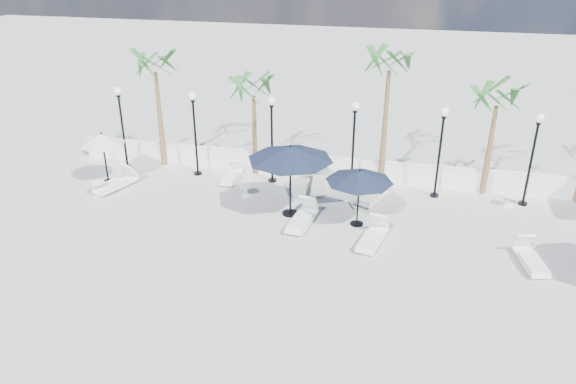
% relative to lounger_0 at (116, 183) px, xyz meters
% --- Properties ---
extents(ground, '(100.00, 100.00, 0.00)m').
position_rel_lounger_0_xyz_m(ground, '(9.88, -4.27, -0.26)').
color(ground, '#999994').
rests_on(ground, ground).
extents(balustrade, '(26.00, 0.30, 1.01)m').
position_rel_lounger_0_xyz_m(balustrade, '(9.88, 3.23, 0.20)').
color(balustrade, silver).
rests_on(balustrade, ground).
extents(lamppost_0, '(0.36, 0.36, 3.84)m').
position_rel_lounger_0_xyz_m(lamppost_0, '(-0.62, 2.23, 2.23)').
color(lamppost_0, black).
rests_on(lamppost_0, ground).
extents(lamppost_1, '(0.36, 0.36, 3.84)m').
position_rel_lounger_0_xyz_m(lamppost_1, '(2.88, 2.23, 2.23)').
color(lamppost_1, black).
rests_on(lamppost_1, ground).
extents(lamppost_2, '(0.36, 0.36, 3.84)m').
position_rel_lounger_0_xyz_m(lamppost_2, '(6.38, 2.23, 2.23)').
color(lamppost_2, black).
rests_on(lamppost_2, ground).
extents(lamppost_3, '(0.36, 0.36, 3.84)m').
position_rel_lounger_0_xyz_m(lamppost_3, '(9.88, 2.23, 2.23)').
color(lamppost_3, black).
rests_on(lamppost_3, ground).
extents(lamppost_4, '(0.36, 0.36, 3.84)m').
position_rel_lounger_0_xyz_m(lamppost_4, '(13.38, 2.23, 2.23)').
color(lamppost_4, black).
rests_on(lamppost_4, ground).
extents(lamppost_5, '(0.36, 0.36, 3.84)m').
position_rel_lounger_0_xyz_m(lamppost_5, '(16.88, 2.23, 2.23)').
color(lamppost_5, black).
rests_on(lamppost_5, ground).
extents(palm_0, '(2.60, 2.60, 5.50)m').
position_rel_lounger_0_xyz_m(palm_0, '(0.88, 3.03, 4.27)').
color(palm_0, brown).
rests_on(palm_0, ground).
extents(palm_1, '(2.60, 2.60, 4.70)m').
position_rel_lounger_0_xyz_m(palm_1, '(5.38, 3.03, 3.49)').
color(palm_1, brown).
rests_on(palm_1, ground).
extents(palm_2, '(2.60, 2.60, 6.10)m').
position_rel_lounger_0_xyz_m(palm_2, '(11.08, 3.03, 4.85)').
color(palm_2, brown).
rests_on(palm_2, ground).
extents(palm_3, '(2.60, 2.60, 4.90)m').
position_rel_lounger_0_xyz_m(palm_3, '(15.38, 3.03, 3.69)').
color(palm_3, brown).
rests_on(palm_3, ground).
extents(lounger_0, '(1.34, 2.20, 0.79)m').
position_rel_lounger_0_xyz_m(lounger_0, '(0.00, 0.00, 0.00)').
color(lounger_0, silver).
rests_on(lounger_0, ground).
extents(lounger_1, '(0.60, 1.76, 0.65)m').
position_rel_lounger_0_xyz_m(lounger_1, '(4.58, 1.94, -0.04)').
color(lounger_1, silver).
rests_on(lounger_1, ground).
extents(lounger_2, '(0.91, 2.14, 0.78)m').
position_rel_lounger_0_xyz_m(lounger_2, '(8.55, 1.95, -0.00)').
color(lounger_2, silver).
rests_on(lounger_2, ground).
extents(lounger_3, '(0.96, 2.18, 0.79)m').
position_rel_lounger_0_xyz_m(lounger_3, '(8.47, -1.43, 0.00)').
color(lounger_3, silver).
rests_on(lounger_3, ground).
extents(lounger_4, '(1.29, 1.93, 0.69)m').
position_rel_lounger_0_xyz_m(lounger_4, '(10.95, 1.25, -0.03)').
color(lounger_4, silver).
rests_on(lounger_4, ground).
extents(lounger_5, '(1.01, 2.03, 0.73)m').
position_rel_lounger_0_xyz_m(lounger_5, '(16.42, -2.53, -0.02)').
color(lounger_5, silver).
rests_on(lounger_5, ground).
extents(lounger_6, '(1.08, 2.14, 0.77)m').
position_rel_lounger_0_xyz_m(lounger_6, '(11.19, -2.23, -0.01)').
color(lounger_6, silver).
rests_on(lounger_6, ground).
extents(side_table_0, '(0.59, 0.59, 0.58)m').
position_rel_lounger_0_xyz_m(side_table_0, '(-0.41, -0.74, 0.08)').
color(side_table_0, silver).
rests_on(side_table_0, ground).
extents(side_table_1, '(0.52, 0.52, 0.51)m').
position_rel_lounger_0_xyz_m(side_table_1, '(5.68, 0.49, 0.04)').
color(side_table_1, silver).
rests_on(side_table_1, ground).
extents(side_table_2, '(0.53, 0.53, 0.52)m').
position_rel_lounger_0_xyz_m(side_table_2, '(16.28, 1.93, 0.05)').
color(side_table_2, silver).
rests_on(side_table_2, ground).
extents(parasol_navy_left, '(3.28, 3.28, 2.89)m').
position_rel_lounger_0_xyz_m(parasol_navy_left, '(7.84, -0.68, 2.28)').
color(parasol_navy_left, black).
rests_on(parasol_navy_left, ground).
extents(parasol_navy_mid, '(2.52, 2.52, 2.26)m').
position_rel_lounger_0_xyz_m(parasol_navy_mid, '(10.48, -0.96, 1.72)').
color(parasol_navy_mid, black).
rests_on(parasol_navy_mid, ground).
extents(parasol_cream_small, '(1.91, 1.91, 2.35)m').
position_rel_lounger_0_xyz_m(parasol_cream_small, '(-0.64, 0.47, 1.75)').
color(parasol_cream_small, black).
rests_on(parasol_cream_small, ground).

